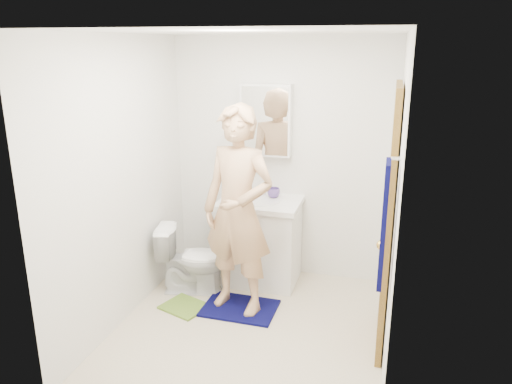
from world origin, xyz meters
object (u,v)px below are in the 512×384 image
vanity_cabinet (260,243)px  man (238,211)px  towel (384,225)px  toilet (192,259)px  soap_dispenser (236,190)px  toothbrush_cup (274,193)px  medicine_cabinet (266,120)px

vanity_cabinet → man: 0.81m
towel → vanity_cabinet: bearing=128.5°
vanity_cabinet → towel: 2.08m
towel → toilet: bearing=148.0°
toilet → soap_dispenser: 0.78m
toilet → toothbrush_cup: toothbrush_cup is taller
toilet → man: size_ratio=0.36×
soap_dispenser → man: size_ratio=0.12×
vanity_cabinet → medicine_cabinet: medicine_cabinet is taller
medicine_cabinet → toothbrush_cup: medicine_cabinet is taller
man → soap_dispenser: bearing=123.8°
medicine_cabinet → towel: medicine_cabinet is taller
towel → man: size_ratio=0.44×
towel → toilet: 2.26m
vanity_cabinet → toothbrush_cup: toothbrush_cup is taller
toothbrush_cup → soap_dispenser: bearing=-150.6°
toilet → man: bearing=-123.8°
medicine_cabinet → soap_dispenser: 0.74m
medicine_cabinet → vanity_cabinet: bearing=-90.0°
medicine_cabinet → man: medicine_cabinet is taller
vanity_cabinet → medicine_cabinet: bearing=90.0°
towel → soap_dispenser: 2.02m
toothbrush_cup → towel: bearing=-56.3°
toothbrush_cup → vanity_cabinet: bearing=-131.0°
soap_dispenser → toothbrush_cup: (0.33, 0.19, -0.06)m
medicine_cabinet → man: bearing=-92.3°
vanity_cabinet → man: bearing=-93.2°
medicine_cabinet → man: size_ratio=0.38×
vanity_cabinet → medicine_cabinet: size_ratio=1.14×
medicine_cabinet → toilet: (-0.57, -0.62, -1.27)m
towel → soap_dispenser: towel is taller
soap_dispenser → medicine_cabinet: bearing=52.1°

